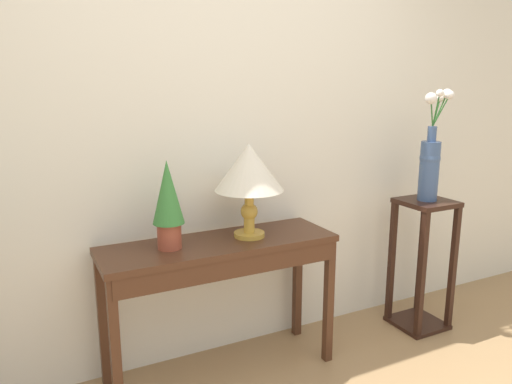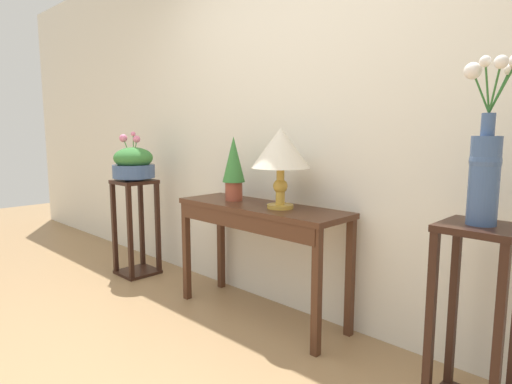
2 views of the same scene
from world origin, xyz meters
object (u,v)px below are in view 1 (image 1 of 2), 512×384
Objects in this scene: console_table at (221,262)px; pedestal_stand_right at (422,264)px; table_lamp at (249,170)px; potted_plant_on_console at (168,201)px; flower_vase_tall_right at (430,159)px.

console_table is 1.40m from pedestal_stand_right.
table_lamp is 0.46m from potted_plant_on_console.
pedestal_stand_right is at bearing 114.17° from flower_vase_tall_right.
potted_plant_on_console is 0.65× the size of flower_vase_tall_right.
potted_plant_on_console is at bearing 176.32° from flower_vase_tall_right.
potted_plant_on_console is (-0.27, 0.03, 0.36)m from console_table.
table_lamp is (0.18, 0.02, 0.48)m from console_table.
potted_plant_on_console is 1.65m from flower_vase_tall_right.
flower_vase_tall_right is (0.00, -0.00, 0.69)m from pedestal_stand_right.
potted_plant_on_console is 1.75m from pedestal_stand_right.
console_table is 0.45m from potted_plant_on_console.
table_lamp is at bearing 175.54° from pedestal_stand_right.
console_table is 1.46× the size of pedestal_stand_right.
pedestal_stand_right is 1.25× the size of flower_vase_tall_right.
pedestal_stand_right is (1.65, -0.10, -0.59)m from potted_plant_on_console.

